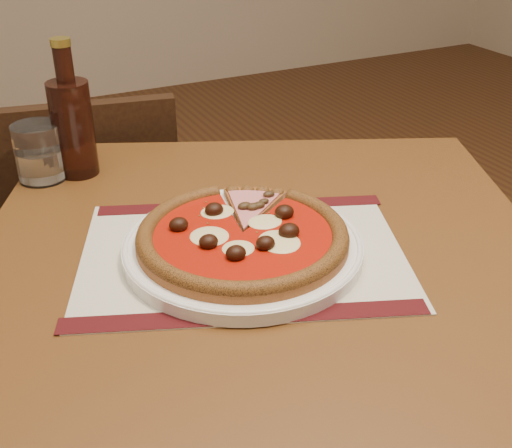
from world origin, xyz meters
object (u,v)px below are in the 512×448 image
(table, at_px, (262,308))
(bottle, at_px, (72,124))
(water_glass, at_px, (39,152))
(pizza, at_px, (243,235))
(plate, at_px, (243,248))
(chair_far, at_px, (94,235))

(table, height_order, bottle, bottle)
(water_glass, xyz_separation_m, bottle, (0.06, -0.00, 0.04))
(table, height_order, pizza, pizza)
(pizza, relative_size, bottle, 1.24)
(table, xyz_separation_m, water_glass, (-0.23, 0.37, 0.15))
(water_glass, bearing_deg, plate, -61.72)
(table, bearing_deg, plate, -179.34)
(chair_far, bearing_deg, pizza, 107.52)
(chair_far, height_order, plate, chair_far)
(pizza, xyz_separation_m, water_glass, (-0.20, 0.37, 0.02))
(plate, bearing_deg, chair_far, 97.14)
(table, relative_size, pizza, 3.69)
(plate, bearing_deg, pizza, -123.21)
(water_glass, relative_size, bottle, 0.42)
(table, relative_size, bottle, 4.59)
(water_glass, bearing_deg, pizza, -61.78)
(plate, bearing_deg, water_glass, 118.28)
(table, bearing_deg, chair_far, 99.78)
(chair_far, relative_size, plate, 2.50)
(bottle, bearing_deg, table, -65.17)
(plate, distance_m, pizza, 0.02)
(plate, height_order, pizza, pizza)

